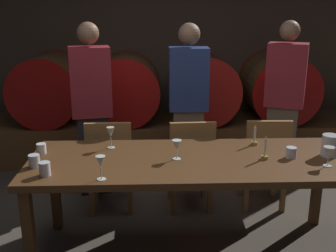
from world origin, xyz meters
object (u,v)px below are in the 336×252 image
at_px(dining_table, 193,167).
at_px(cup_center_left, 34,161).
at_px(wine_barrel_center_left, 126,88).
at_px(wine_barrel_far_right, 278,87).
at_px(chair_left, 110,161).
at_px(pitcher, 330,145).
at_px(cup_far_left, 41,149).
at_px(wine_barrel_far_left, 50,88).
at_px(wine_barrel_center_right, 202,87).
at_px(wine_glass_center_left, 111,133).
at_px(guest_right, 284,104).
at_px(chair_center, 191,160).
at_px(wine_glass_far_left, 101,163).
at_px(cup_center_right, 45,169).
at_px(guest_left, 92,109).
at_px(candle_left, 265,153).
at_px(wine_glass_center_right, 177,146).
at_px(wine_glass_far_right, 329,152).
at_px(chair_right, 264,159).
at_px(cup_far_right, 291,153).
at_px(guest_center, 188,107).
at_px(candle_right, 254,140).

distance_m(dining_table, cup_center_left, 1.12).
xyz_separation_m(wine_barrel_center_left, wine_barrel_far_right, (1.86, 0.00, 0.00)).
bearing_deg(chair_left, pitcher, 156.87).
bearing_deg(wine_barrel_center_left, cup_far_left, -104.70).
relative_size(wine_barrel_far_left, wine_barrel_center_right, 1.00).
xyz_separation_m(wine_glass_center_left, cup_center_left, (-0.49, -0.37, -0.08)).
bearing_deg(guest_right, cup_center_left, 54.50).
height_order(wine_barrel_center_left, chair_left, wine_barrel_center_left).
relative_size(dining_table, chair_center, 2.71).
height_order(wine_barrel_far_right, guest_right, guest_right).
relative_size(wine_barrel_far_right, cup_center_left, 9.69).
bearing_deg(wine_glass_far_left, cup_center_right, 168.28).
xyz_separation_m(wine_barrel_far_right, wine_glass_center_left, (-1.86, -1.88, 0.02)).
distance_m(wine_barrel_center_right, wine_glass_center_left, 2.10).
distance_m(wine_barrel_center_right, guest_left, 1.57).
bearing_deg(cup_far_left, pitcher, -3.50).
height_order(candle_left, pitcher, candle_left).
bearing_deg(wine_barrel_center_left, chair_center, -65.47).
height_order(wine_barrel_center_left, guest_left, guest_left).
bearing_deg(guest_right, wine_barrel_center_right, -28.70).
height_order(wine_glass_center_right, cup_far_left, wine_glass_center_right).
relative_size(chair_center, wine_glass_center_right, 6.06).
bearing_deg(cup_far_left, candle_left, -6.28).
xyz_separation_m(wine_barrel_center_right, cup_center_left, (-1.43, -2.25, -0.06)).
xyz_separation_m(wine_glass_far_left, wine_glass_far_right, (1.54, 0.17, -0.01)).
bearing_deg(cup_far_left, wine_barrel_far_left, 101.45).
height_order(chair_center, pitcher, pitcher).
xyz_separation_m(wine_barrel_far_right, pitcher, (-0.23, -2.11, -0.02)).
bearing_deg(chair_center, wine_barrel_center_left, -68.09).
bearing_deg(guest_right, chair_center, 51.31).
relative_size(chair_right, cup_far_right, 10.94).
distance_m(guest_center, pitcher, 1.50).
xyz_separation_m(wine_barrel_far_left, guest_right, (2.58, -0.90, -0.00)).
distance_m(wine_glass_center_left, cup_far_left, 0.53).
relative_size(chair_right, candle_left, 4.80).
bearing_deg(wine_barrel_far_right, wine_barrel_far_left, 180.00).
height_order(wine_glass_far_left, cup_far_right, wine_glass_far_left).
bearing_deg(wine_barrel_far_left, wine_barrel_center_left, 0.00).
bearing_deg(dining_table, wine_glass_center_left, 158.04).
xyz_separation_m(dining_table, wine_glass_far_left, (-0.62, -0.35, 0.19)).
distance_m(wine_barrel_center_right, dining_table, 2.16).
height_order(wine_barrel_center_left, wine_glass_far_left, wine_barrel_center_left).
distance_m(wine_barrel_far_right, candle_right, 1.98).
bearing_deg(wine_barrel_center_right, dining_table, -98.53).
bearing_deg(wine_glass_far_right, chair_center, 135.39).
xyz_separation_m(wine_barrel_far_left, wine_glass_far_right, (2.45, -2.31, 0.00)).
distance_m(cup_far_left, cup_center_right, 0.44).
height_order(wine_barrel_center_right, guest_right, guest_right).
distance_m(wine_barrel_center_right, candle_left, 2.17).
height_order(guest_left, cup_center_left, guest_left).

